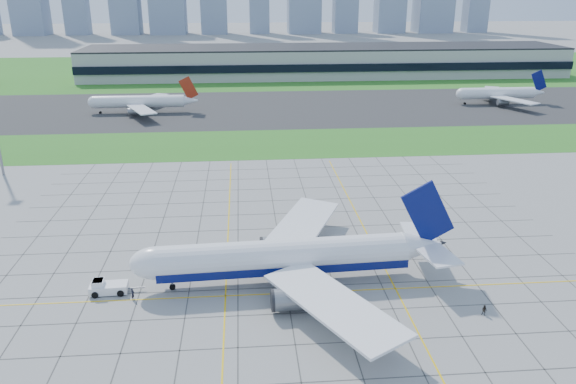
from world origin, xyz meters
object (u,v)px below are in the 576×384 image
pushback_tug (107,287)px  distant_jet_1 (141,102)px  airliner (286,257)px  crew_far (484,310)px  distant_jet_2 (499,93)px  crew_near (133,294)px

pushback_tug → distant_jet_1: (-16.48, 139.11, 3.40)m
airliner → crew_far: bearing=-26.3°
crew_far → distant_jet_1: size_ratio=0.04×
pushback_tug → crew_far: size_ratio=5.15×
crew_far → distant_jet_2: 172.21m
airliner → distant_jet_2: airliner is taller
crew_near → distant_jet_1: (-21.04, 141.54, 3.51)m
crew_far → crew_near: bearing=-146.5°
pushback_tug → crew_far: pushback_tug is taller
crew_near → airliner: bearing=-62.7°
crew_far → distant_jet_2: bearing=108.2°
airliner → crew_near: (-24.78, -3.58, -3.70)m
crew_near → distant_jet_2: bearing=-21.5°
crew_near → distant_jet_1: distant_jet_1 is taller
pushback_tug → distant_jet_1: distant_jet_1 is taller
airliner → crew_far: (29.22, -12.65, -3.83)m
distant_jet_1 → distant_jet_2: size_ratio=1.00×
distant_jet_2 → airliner: bearing=-125.2°
crew_far → distant_jet_1: distant_jet_1 is taller
airliner → crew_near: bearing=-174.6°
airliner → distant_jet_1: size_ratio=1.29×
distant_jet_1 → distant_jet_2: bearing=2.2°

